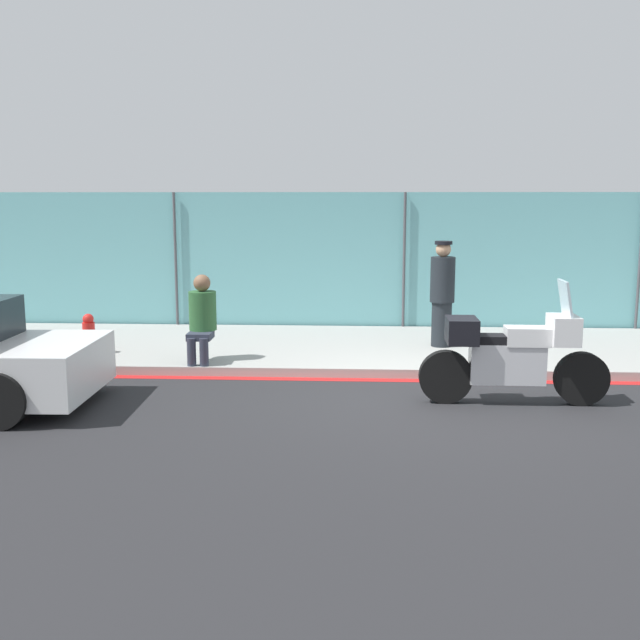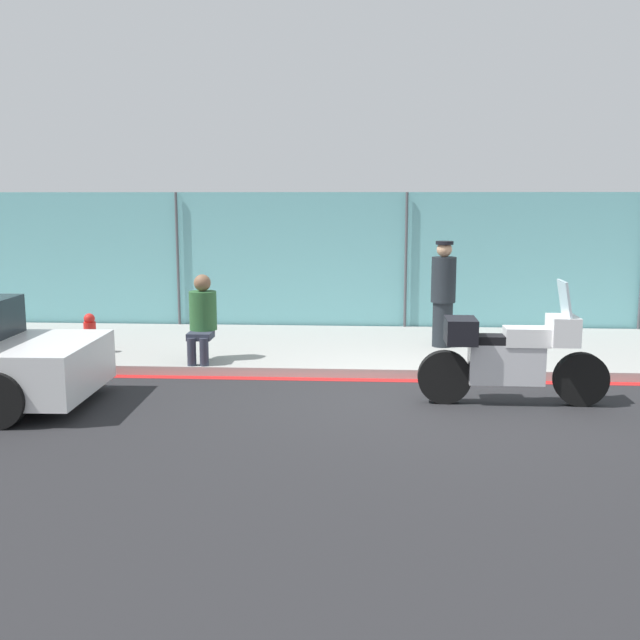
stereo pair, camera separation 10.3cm
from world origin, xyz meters
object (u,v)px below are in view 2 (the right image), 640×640
at_px(fire_hydrant, 90,334).
at_px(officer_standing, 443,293).
at_px(person_seated_on_curb, 202,314).
at_px(motorcycle, 511,355).

bearing_deg(fire_hydrant, officer_standing, 9.09).
relative_size(person_seated_on_curb, fire_hydrant, 2.05).
distance_m(person_seated_on_curb, fire_hydrant, 1.90).
distance_m(motorcycle, officer_standing, 2.95).
distance_m(officer_standing, fire_hydrant, 5.45).
bearing_deg(motorcycle, officer_standing, 100.87).
height_order(officer_standing, person_seated_on_curb, officer_standing).
relative_size(motorcycle, officer_standing, 1.36).
bearing_deg(motorcycle, person_seated_on_curb, 158.96).
height_order(person_seated_on_curb, fire_hydrant, person_seated_on_curb).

